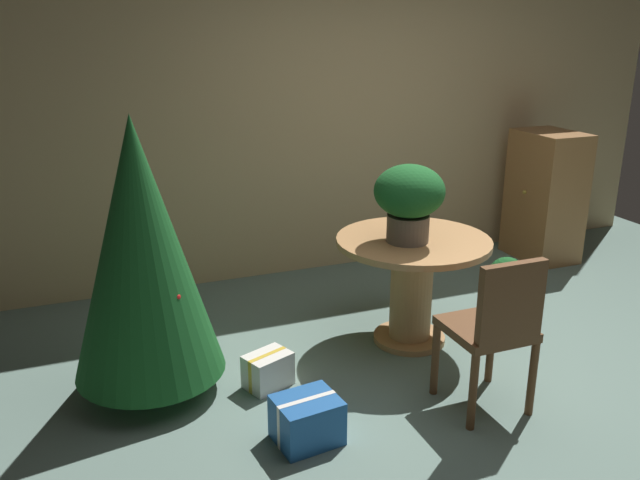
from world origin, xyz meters
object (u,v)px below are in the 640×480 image
at_px(flower_vase, 409,197).
at_px(wooden_cabinet, 545,196).
at_px(wooden_chair_near, 495,326).
at_px(round_dining_table, 412,275).
at_px(gift_box_blue, 307,420).
at_px(potted_plant, 506,282).
at_px(gift_box_cream, 268,370).
at_px(holiday_tree, 141,250).

relative_size(flower_vase, wooden_cabinet, 0.43).
bearing_deg(wooden_chair_near, round_dining_table, 90.00).
xyz_separation_m(flower_vase, gift_box_blue, (-0.95, -0.75, -0.89)).
relative_size(gift_box_blue, potted_plant, 0.85).
bearing_deg(gift_box_blue, flower_vase, 38.14).
bearing_deg(potted_plant, wooden_chair_near, -129.91).
distance_m(flower_vase, potted_plant, 1.26).
distance_m(wooden_chair_near, wooden_cabinet, 2.69).
height_order(round_dining_table, gift_box_cream, round_dining_table).
height_order(holiday_tree, gift_box_blue, holiday_tree).
height_order(holiday_tree, potted_plant, holiday_tree).
relative_size(flower_vase, gift_box_blue, 1.41).
xyz_separation_m(wooden_chair_near, potted_plant, (0.89, 1.07, -0.29)).
height_order(round_dining_table, flower_vase, flower_vase).
relative_size(flower_vase, gift_box_cream, 1.57).
bearing_deg(wooden_cabinet, holiday_tree, -163.94).
bearing_deg(gift_box_cream, potted_plant, 11.31).
height_order(wooden_chair_near, gift_box_cream, wooden_chair_near).
bearing_deg(flower_vase, holiday_tree, 178.82).
height_order(flower_vase, gift_box_blue, flower_vase).
height_order(round_dining_table, gift_box_blue, round_dining_table).
height_order(flower_vase, gift_box_cream, flower_vase).
bearing_deg(potted_plant, wooden_cabinet, 40.14).
distance_m(gift_box_cream, potted_plant, 1.98).
height_order(holiday_tree, wooden_cabinet, holiday_tree).
distance_m(wooden_chair_near, gift_box_cream, 1.31).
distance_m(wooden_cabinet, potted_plant, 1.35).
bearing_deg(wooden_chair_near, flower_vase, 94.42).
bearing_deg(wooden_cabinet, round_dining_table, -151.57).
bearing_deg(potted_plant, flower_vase, -167.24).
distance_m(gift_box_blue, gift_box_cream, 0.58).
bearing_deg(holiday_tree, wooden_cabinet, 16.06).
xyz_separation_m(round_dining_table, flower_vase, (-0.07, -0.04, 0.54)).
height_order(flower_vase, wooden_chair_near, flower_vase).
bearing_deg(flower_vase, wooden_chair_near, -85.58).
bearing_deg(wooden_chair_near, potted_plant, 50.09).
bearing_deg(gift_box_blue, wooden_chair_near, -5.81).
xyz_separation_m(wooden_chair_near, gift_box_blue, (-1.02, 0.10, -0.39)).
distance_m(gift_box_blue, potted_plant, 2.14).
relative_size(gift_box_cream, wooden_cabinet, 0.27).
bearing_deg(holiday_tree, round_dining_table, 0.09).
xyz_separation_m(round_dining_table, holiday_tree, (-1.67, -0.00, 0.39)).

